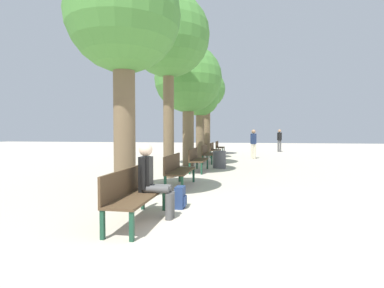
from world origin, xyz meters
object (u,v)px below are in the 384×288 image
Objects in this scene: bench_row_4 at (214,149)px; tree_row_3 at (200,99)px; tree_row_2 at (188,80)px; pedestrian_mid at (279,139)px; tree_row_4 at (206,92)px; person_seated at (152,178)px; bench_row_3 at (207,152)px; bench_row_0 at (132,192)px; tree_row_1 at (168,37)px; pedestrian_near at (253,142)px; backpack at (180,198)px; trash_bin at (219,160)px; bench_row_1 at (177,168)px; bench_row_5 at (219,146)px; bench_row_2 at (197,158)px; tree_row_0 at (124,20)px.

tree_row_3 reaches higher than bench_row_4.
tree_row_2 is 12.45m from pedestrian_mid.
tree_row_4 reaches higher than person_seated.
pedestrian_mid is at bearing 64.59° from tree_row_2.
bench_row_3 is 0.38× the size of tree_row_3.
person_seated is 19.67m from pedestrian_mid.
tree_row_1 reaches higher than bench_row_0.
tree_row_3 reaches higher than bench_row_0.
person_seated is 0.79× the size of pedestrian_near.
pedestrian_near is 7.03m from pedestrian_mid.
tree_row_2 reaches higher than bench_row_4.
tree_row_3 is 12.21m from person_seated.
tree_row_1 reaches higher than bench_row_3.
person_seated is at bearing -114.94° from backpack.
person_seated reaches higher than trash_bin.
bench_row_1 reaches higher than trash_bin.
bench_row_3 is 6.76m from bench_row_5.
bench_row_5 is 4.26m from tree_row_4.
tree_row_4 is at bearing 92.61° from bench_row_0.
person_seated reaches higher than backpack.
pedestrian_mid reaches higher than bench_row_2.
bench_row_3 is at bearing -71.65° from tree_row_3.
bench_row_4 is 4.09× the size of backpack.
bench_row_3 is 6.62m from tree_row_1.
tree_row_1 is 1.09× the size of tree_row_4.
tree_row_3 is 9.31m from pedestrian_mid.
tree_row_4 is 3.18× the size of pedestrian_mid.
tree_row_0 is (-0.68, 1.30, 3.38)m from bench_row_0.
person_seated is (0.93, -8.26, -3.18)m from tree_row_2.
person_seated is 12.69m from pedestrian_near.
person_seated is at bearing -94.05° from trash_bin.
bench_row_1 is 9.75m from pedestrian_near.
tree_row_4 is (-0.68, 4.73, 3.69)m from bench_row_3.
bench_row_5 reaches higher than trash_bin.
bench_row_1 is 4.55m from tree_row_1.
tree_row_1 is 3.47× the size of pedestrian_mid.
person_seated is (0.25, -9.82, 0.19)m from bench_row_3.
tree_row_4 reaches higher than pedestrian_mid.
bench_row_4 is at bearing 82.19° from tree_row_2.
tree_row_4 is (-0.00, 2.69, 0.76)m from tree_row_3.
bench_row_1 is 1.01× the size of pedestrian_mid.
tree_row_3 is 11.65m from backpack.
bench_row_4 is 1.00× the size of bench_row_5.
bench_row_5 is 1.05× the size of pedestrian_near.
bench_row_5 is at bearing 90.85° from person_seated.
bench_row_1 is at bearing -67.88° from tree_row_1.
tree_row_4 reaches higher than bench_row_2.
tree_row_4 is 4.21× the size of person_seated.
bench_row_4 is 0.34× the size of tree_row_0.
bench_row_0 is 10.14m from bench_row_3.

